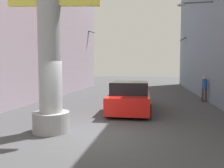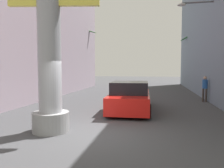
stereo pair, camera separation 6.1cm
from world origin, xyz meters
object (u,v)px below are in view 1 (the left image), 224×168
object	(u,v)px
neon_sign_pole	(49,6)
pedestrian_mid_right	(204,87)
car_lead	(130,97)
palm_tree_far_right	(192,50)
street_lamp	(213,40)
palm_tree_far_left	(83,50)
palm_tree_mid_right	(208,27)

from	to	relation	value
neon_sign_pole	pedestrian_mid_right	world-z (taller)	neon_sign_pole
car_lead	pedestrian_mid_right	bearing A→B (deg)	41.30
palm_tree_far_right	street_lamp	bearing A→B (deg)	-93.09
car_lead	palm_tree_far_left	distance (m)	15.41
palm_tree_mid_right	palm_tree_far_left	size ratio (longest dim) A/B	1.29
palm_tree_mid_right	pedestrian_mid_right	world-z (taller)	palm_tree_mid_right
pedestrian_mid_right	palm_tree_mid_right	bearing A→B (deg)	76.13
pedestrian_mid_right	car_lead	bearing A→B (deg)	-138.70
neon_sign_pole	palm_tree_far_left	size ratio (longest dim) A/B	1.38
palm_tree_far_left	neon_sign_pole	bearing A→B (deg)	-75.18
street_lamp	palm_tree_far_right	distance (m)	11.74
car_lead	palm_tree_mid_right	distance (m)	10.96
neon_sign_pole	car_lead	size ratio (longest dim) A/B	1.90
palm_tree_far_right	palm_tree_far_left	bearing A→B (deg)	-170.82
street_lamp	car_lead	world-z (taller)	street_lamp
neon_sign_pole	street_lamp	xyz separation A→B (m)	(7.25, 7.91, -0.30)
neon_sign_pole	street_lamp	size ratio (longest dim) A/B	1.45
street_lamp	palm_tree_far_right	size ratio (longest dim) A/B	1.06
street_lamp	pedestrian_mid_right	world-z (taller)	street_lamp
car_lead	palm_tree_far_left	bearing A→B (deg)	117.86
palm_tree_mid_right	palm_tree_far_left	world-z (taller)	palm_tree_mid_right
neon_sign_pole	palm_tree_far_left	world-z (taller)	neon_sign_pole
pedestrian_mid_right	palm_tree_far_right	bearing A→B (deg)	85.04
car_lead	pedestrian_mid_right	world-z (taller)	pedestrian_mid_right
street_lamp	palm_tree_far_left	distance (m)	15.36
car_lead	pedestrian_mid_right	xyz separation A→B (m)	(4.58, 4.03, 0.30)
car_lead	palm_tree_far_right	xyz separation A→B (m)	(5.56, 15.25, 3.62)
palm_tree_mid_right	neon_sign_pole	bearing A→B (deg)	-122.50
street_lamp	car_lead	distance (m)	6.93
neon_sign_pole	street_lamp	world-z (taller)	neon_sign_pole
car_lead	palm_tree_far_right	distance (m)	16.63
street_lamp	pedestrian_mid_right	xyz separation A→B (m)	(-0.34, 0.50, -3.06)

